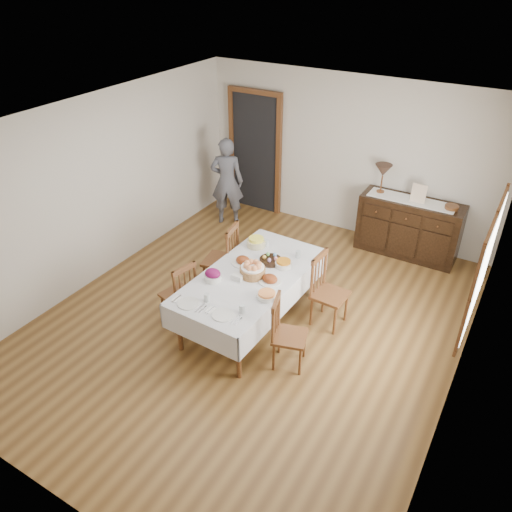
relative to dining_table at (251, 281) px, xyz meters
The scene contains 26 objects.
ground 0.64m from the dining_table, 62.05° to the left, with size 6.00×6.00×0.00m, color brown.
room_shell 1.10m from the dining_table, 107.60° to the left, with size 5.02×6.02×2.65m.
dining_table is the anchor object (origin of this frame).
chair_left_near 0.92m from the dining_table, 149.94° to the right, with size 0.45×0.45×0.90m.
chair_left_far 0.85m from the dining_table, 147.85° to the left, with size 0.50×0.50×1.03m.
chair_right_near 0.88m from the dining_table, 31.37° to the right, with size 0.47×0.47×0.91m.
chair_right_far 0.97m from the dining_table, 31.10° to the left, with size 0.43×0.43×0.98m.
sideboard 3.00m from the dining_table, 65.83° to the left, with size 1.54×0.56×0.92m.
person 2.85m from the dining_table, 129.32° to the left, with size 0.51×0.33×1.64m, color #4F505A.
bread_basket 0.17m from the dining_table, ahead, with size 0.32×0.32×0.19m.
egg_basket 0.40m from the dining_table, 80.07° to the left, with size 0.28×0.28×0.11m.
ham_platter_a 0.32m from the dining_table, 140.90° to the left, with size 0.30×0.30×0.11m.
ham_platter_b 0.30m from the dining_table, ahead, with size 0.28×0.28×0.11m.
beet_bowl 0.50m from the dining_table, 135.86° to the right, with size 0.21×0.21×0.15m.
carrot_bowl 0.47m from the dining_table, 55.19° to the left, with size 0.22×0.22×0.09m.
pineapple_bowl 0.72m from the dining_table, 115.15° to the left, with size 0.25×0.25×0.13m.
casserole_dish 0.52m from the dining_table, 37.67° to the right, with size 0.24×0.24×0.08m.
butter_dish 0.22m from the dining_table, 117.80° to the right, with size 0.14×0.10×0.07m.
setting_left 0.86m from the dining_table, 107.72° to the right, with size 0.42×0.31×0.10m.
setting_right 0.82m from the dining_table, 76.03° to the right, with size 0.42×0.31×0.10m.
glass_far_a 0.75m from the dining_table, 104.20° to the left, with size 0.07×0.07×0.09m.
glass_far_b 0.75m from the dining_table, 64.44° to the left, with size 0.06×0.06×0.10m.
runner 2.99m from the dining_table, 66.26° to the left, with size 1.30×0.35×0.01m.
table_lamp 2.92m from the dining_table, 75.87° to the left, with size 0.26×0.26×0.46m.
picture_frame 3.03m from the dining_table, 64.56° to the left, with size 0.22×0.08×0.28m.
deco_bowl 3.27m from the dining_table, 56.77° to the left, with size 0.20×0.20×0.06m.
Camera 1 is at (2.65, -4.38, 4.17)m, focal length 35.00 mm.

